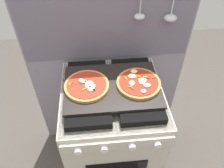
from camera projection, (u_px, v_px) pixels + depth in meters
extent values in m
plane|color=#4C4742|center=(112.00, 162.00, 1.93)|extent=(4.00, 4.00, 0.00)
cube|color=gray|center=(108.00, 67.00, 1.63)|extent=(1.10, 0.03, 1.55)
cube|color=slate|center=(107.00, 20.00, 1.35)|extent=(1.08, 0.00, 0.56)
ellipsoid|color=silver|center=(139.00, 16.00, 1.33)|extent=(0.07, 0.06, 0.04)
ellipsoid|color=silver|center=(170.00, 18.00, 1.35)|extent=(0.08, 0.07, 0.04)
cube|color=beige|center=(112.00, 134.00, 1.63)|extent=(0.60, 0.60, 0.86)
cube|color=black|center=(112.00, 93.00, 1.33)|extent=(0.59, 0.59, 0.01)
cube|color=black|center=(88.00, 91.00, 1.30)|extent=(0.24, 0.51, 0.04)
cube|color=black|center=(136.00, 88.00, 1.32)|extent=(0.24, 0.51, 0.04)
cube|color=beige|center=(118.00, 144.00, 1.15)|extent=(0.58, 0.02, 0.07)
cylinder|color=silver|center=(78.00, 152.00, 1.12)|extent=(0.04, 0.02, 0.04)
cylinder|color=silver|center=(104.00, 149.00, 1.13)|extent=(0.04, 0.02, 0.04)
cylinder|color=silver|center=(132.00, 147.00, 1.14)|extent=(0.04, 0.02, 0.04)
cylinder|color=silver|center=(158.00, 145.00, 1.15)|extent=(0.04, 0.02, 0.04)
cube|color=black|center=(112.00, 86.00, 1.29)|extent=(0.54, 0.38, 0.02)
cylinder|color=tan|center=(87.00, 86.00, 1.27)|extent=(0.25, 0.25, 0.02)
cylinder|color=#B72D19|center=(87.00, 85.00, 1.26)|extent=(0.22, 0.22, 0.00)
ellipsoid|color=beige|center=(88.00, 85.00, 1.25)|extent=(0.04, 0.04, 0.01)
ellipsoid|color=beige|center=(89.00, 84.00, 1.26)|extent=(0.05, 0.04, 0.01)
ellipsoid|color=beige|center=(91.00, 89.00, 1.23)|extent=(0.04, 0.04, 0.01)
ellipsoid|color=beige|center=(93.00, 86.00, 1.25)|extent=(0.03, 0.04, 0.01)
ellipsoid|color=beige|center=(81.00, 80.00, 1.28)|extent=(0.03, 0.03, 0.01)
ellipsoid|color=beige|center=(84.00, 81.00, 1.27)|extent=(0.03, 0.03, 0.01)
cube|color=#19721E|center=(72.00, 83.00, 1.27)|extent=(0.02, 0.02, 0.00)
sphere|color=black|center=(85.00, 81.00, 1.27)|extent=(0.01, 0.01, 0.01)
sphere|color=black|center=(94.00, 90.00, 1.22)|extent=(0.01, 0.01, 0.01)
cube|color=gold|center=(70.00, 84.00, 1.26)|extent=(0.01, 0.03, 0.00)
cube|color=red|center=(81.00, 83.00, 1.27)|extent=(0.02, 0.02, 0.00)
cube|color=gold|center=(84.00, 89.00, 1.23)|extent=(0.03, 0.02, 0.00)
sphere|color=black|center=(90.00, 87.00, 1.24)|extent=(0.01, 0.01, 0.01)
cylinder|color=#C18947|center=(139.00, 83.00, 1.29)|extent=(0.25, 0.25, 0.02)
cylinder|color=#AD2614|center=(139.00, 82.00, 1.28)|extent=(0.22, 0.22, 0.00)
ellipsoid|color=#F4EACC|center=(142.00, 82.00, 1.27)|extent=(0.03, 0.03, 0.01)
ellipsoid|color=#F4EACC|center=(144.00, 80.00, 1.28)|extent=(0.03, 0.03, 0.01)
ellipsoid|color=#F4EACC|center=(132.00, 76.00, 1.31)|extent=(0.04, 0.04, 0.01)
ellipsoid|color=#F4EACC|center=(142.00, 83.00, 1.27)|extent=(0.03, 0.02, 0.01)
ellipsoid|color=#F4EACC|center=(147.00, 85.00, 1.25)|extent=(0.04, 0.04, 0.01)
ellipsoid|color=#F4EACC|center=(143.00, 91.00, 1.22)|extent=(0.03, 0.03, 0.01)
ellipsoid|color=#F4EACC|center=(142.00, 80.00, 1.28)|extent=(0.04, 0.03, 0.01)
ellipsoid|color=#F4EACC|center=(134.00, 71.00, 1.34)|extent=(0.04, 0.03, 0.01)
ellipsoid|color=#F4EACC|center=(132.00, 83.00, 1.27)|extent=(0.04, 0.04, 0.01)
cube|color=#19721E|center=(132.00, 88.00, 1.24)|extent=(0.02, 0.02, 0.00)
cube|color=gold|center=(131.00, 86.00, 1.25)|extent=(0.03, 0.01, 0.00)
cube|color=red|center=(148.00, 78.00, 1.30)|extent=(0.03, 0.02, 0.00)
cube|color=red|center=(132.00, 85.00, 1.25)|extent=(0.03, 0.02, 0.00)
cube|color=gold|center=(136.00, 77.00, 1.30)|extent=(0.02, 0.02, 0.00)
cube|color=gold|center=(126.00, 78.00, 1.29)|extent=(0.02, 0.03, 0.00)
cube|color=gold|center=(145.00, 77.00, 1.30)|extent=(0.03, 0.01, 0.00)
cube|color=#19721E|center=(146.00, 72.00, 1.33)|extent=(0.01, 0.03, 0.00)
cube|color=gold|center=(142.00, 81.00, 1.28)|extent=(0.02, 0.02, 0.00)
cube|color=#19721E|center=(154.00, 78.00, 1.30)|extent=(0.03, 0.02, 0.00)
cube|color=gold|center=(139.00, 76.00, 1.31)|extent=(0.03, 0.01, 0.00)
cube|color=red|center=(141.00, 74.00, 1.32)|extent=(0.02, 0.02, 0.00)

